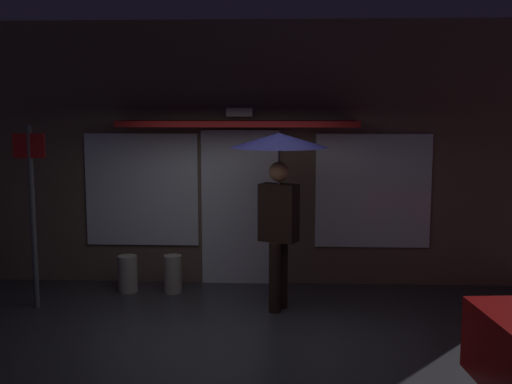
# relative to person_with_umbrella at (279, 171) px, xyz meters

# --- Properties ---
(ground_plane) EXTENTS (18.00, 18.00, 0.00)m
(ground_plane) POSITION_rel_person_with_umbrella_xyz_m (-0.56, -0.99, -1.75)
(ground_plane) COLOR #2D2D33
(building_facade) EXTENTS (8.76, 1.00, 3.71)m
(building_facade) POSITION_rel_person_with_umbrella_xyz_m (-0.55, 1.35, 0.10)
(building_facade) COLOR brown
(building_facade) RESTS_ON ground
(person_with_umbrella) EXTENTS (1.19, 1.19, 2.21)m
(person_with_umbrella) POSITION_rel_person_with_umbrella_xyz_m (0.00, 0.00, 0.00)
(person_with_umbrella) COLOR black
(person_with_umbrella) RESTS_ON ground
(street_sign_post) EXTENTS (0.40, 0.07, 2.30)m
(street_sign_post) POSITION_rel_person_with_umbrella_xyz_m (-3.06, -0.04, -0.44)
(street_sign_post) COLOR #595B60
(street_sign_post) RESTS_ON ground
(sidewalk_bollard) EXTENTS (0.24, 0.24, 0.52)m
(sidewalk_bollard) POSITION_rel_person_with_umbrella_xyz_m (-1.45, 0.67, -1.49)
(sidewalk_bollard) COLOR #9E998E
(sidewalk_bollard) RESTS_ON ground
(sidewalk_bollard_2) EXTENTS (0.26, 0.26, 0.50)m
(sidewalk_bollard_2) POSITION_rel_person_with_umbrella_xyz_m (-2.07, 0.69, -1.49)
(sidewalk_bollard_2) COLOR #9E998E
(sidewalk_bollard_2) RESTS_ON ground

